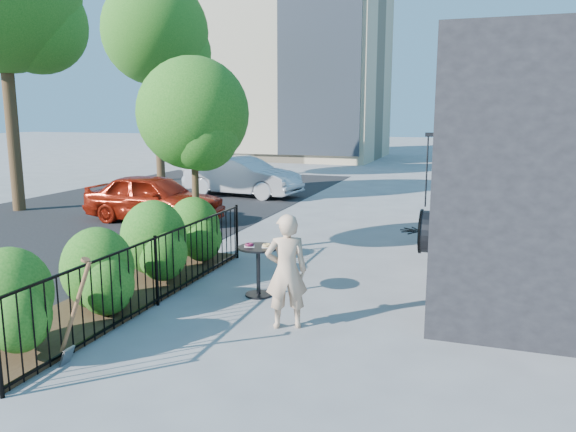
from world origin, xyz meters
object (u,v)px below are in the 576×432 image
at_px(car_silver, 242,176).
at_px(patio_tree, 195,120).
at_px(street_tree_near, 2,4).
at_px(street_tree_far, 156,38).
at_px(cafe_table, 258,262).
at_px(car_red, 154,198).
at_px(woman, 286,271).
at_px(shovel, 74,318).

bearing_deg(car_silver, patio_tree, -154.29).
bearing_deg(patio_tree, street_tree_near, 157.43).
bearing_deg(patio_tree, street_tree_far, 124.51).
distance_m(cafe_table, car_red, 6.98).
distance_m(street_tree_near, car_red, 7.09).
xyz_separation_m(woman, car_red, (-5.84, 6.01, -0.15)).
bearing_deg(car_red, street_tree_near, 88.76).
distance_m(shovel, car_silver, 13.55).
xyz_separation_m(shovel, car_red, (-3.93, 7.97, 0.05)).
distance_m(patio_tree, street_tree_far, 13.95).
height_order(street_tree_near, street_tree_far, same).
distance_m(street_tree_near, car_silver, 8.84).
height_order(patio_tree, shovel, patio_tree).
relative_size(cafe_table, car_red, 0.23).
bearing_deg(woman, car_red, -70.76).
height_order(woman, car_silver, woman).
bearing_deg(car_silver, street_tree_far, 67.42).
relative_size(cafe_table, woman, 0.55).
height_order(street_tree_near, car_red, street_tree_near).
xyz_separation_m(cafe_table, car_red, (-4.98, 4.89, 0.09)).
relative_size(street_tree_far, woman, 5.20).
distance_m(patio_tree, street_tree_near, 8.92).
xyz_separation_m(cafe_table, woman, (0.86, -1.12, 0.23)).
bearing_deg(street_tree_far, shovel, -61.67).
xyz_separation_m(woman, car_silver, (-5.49, 11.11, -0.10)).
bearing_deg(shovel, car_red, 116.25).
bearing_deg(shovel, cafe_table, 71.17).
height_order(patio_tree, car_silver, patio_tree).
bearing_deg(street_tree_near, car_silver, 44.20).
height_order(cafe_table, car_red, car_red).
height_order(patio_tree, street_tree_near, street_tree_near).
height_order(car_red, car_silver, car_silver).
relative_size(patio_tree, street_tree_far, 0.48).
height_order(patio_tree, street_tree_far, street_tree_far).
height_order(shovel, car_silver, car_silver).
xyz_separation_m(street_tree_near, woman, (10.59, -6.14, -5.12)).
bearing_deg(car_silver, cafe_table, -147.07).
bearing_deg(street_tree_far, patio_tree, -55.49).
relative_size(street_tree_near, car_red, 2.17).
relative_size(street_tree_near, street_tree_far, 1.00).
bearing_deg(car_silver, shovel, -156.60).
bearing_deg(car_red, shovel, -153.37).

